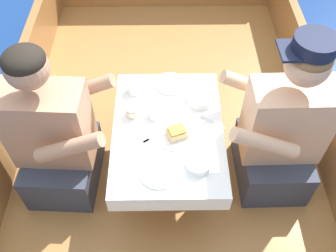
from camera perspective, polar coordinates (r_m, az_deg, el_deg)
ground_plane at (r=2.54m, az=-0.03°, el=-8.50°), size 60.00×60.00×0.00m
boat_deck at (r=2.41m, az=-0.04°, el=-6.76°), size 1.92×3.35×0.29m
gunwale_port at (r=2.34m, az=-23.54°, el=-2.22°), size 0.06×3.35×0.36m
gunwale_starboard at (r=2.35m, az=23.33°, el=-1.76°), size 0.06×3.35×0.36m
cockpit_table at (r=1.91m, az=-0.00°, el=-1.34°), size 0.55×0.79×0.43m
person_port at (r=1.99m, az=-16.83°, el=-1.88°), size 0.54×0.46×0.95m
person_starboard at (r=2.00m, az=16.80°, el=-0.99°), size 0.53×0.45×0.99m
plate_sandwich at (r=1.84m, az=1.35°, el=-1.49°), size 0.19×0.19×0.01m
plate_bread at (r=1.72m, az=-1.38°, el=-7.03°), size 0.18×0.18×0.01m
sandwich at (r=1.82m, az=1.37°, el=-0.96°), size 0.11×0.10×0.05m
bowl_port_near at (r=1.99m, az=4.96°, el=4.37°), size 0.15×0.15×0.04m
bowl_starboard_near at (r=2.06m, az=0.31°, el=6.52°), size 0.14×0.14×0.04m
bowl_center_far at (r=1.73m, az=4.70°, el=-5.80°), size 0.11×0.11×0.04m
coffee_cup_port at (r=1.91m, az=-2.22°, el=2.13°), size 0.10×0.08×0.06m
coffee_cup_starboard at (r=2.04m, az=-5.20°, el=5.84°), size 0.11×0.08×0.05m
tin_can at (r=1.92m, az=-5.51°, el=2.25°), size 0.07×0.07×0.05m
utensil_knife_starboard at (r=1.70m, az=-5.77°, el=-8.78°), size 0.06×0.17×0.00m
utensil_fork_starboard at (r=1.81m, az=-4.65°, el=-3.04°), size 0.15×0.11×0.00m
utensil_knife_port at (r=1.91m, az=6.43°, el=0.73°), size 0.15×0.11×0.00m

